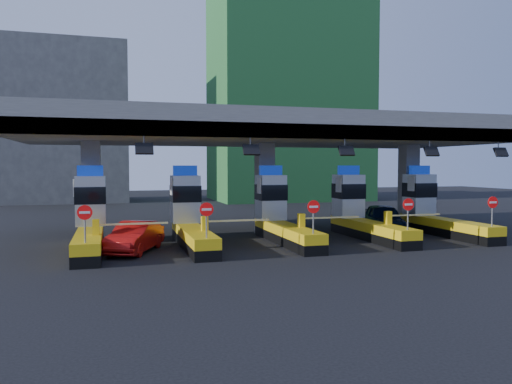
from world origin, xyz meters
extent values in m
plane|color=black|center=(0.00, 0.00, 0.00)|extent=(120.00, 120.00, 0.00)
cube|color=slate|center=(0.00, 3.00, 6.25)|extent=(28.00, 12.00, 1.50)
cube|color=#4C4C49|center=(0.00, -2.70, 5.85)|extent=(28.00, 0.60, 0.70)
cube|color=slate|center=(-10.00, 3.00, 2.75)|extent=(1.00, 1.00, 5.50)
cube|color=slate|center=(0.00, 3.00, 2.75)|extent=(1.00, 1.00, 5.50)
cube|color=slate|center=(10.00, 3.00, 2.75)|extent=(1.00, 1.00, 5.50)
cylinder|color=slate|center=(-7.50, -2.70, 5.25)|extent=(0.06, 0.06, 0.50)
cube|color=black|center=(-7.50, -2.90, 4.90)|extent=(0.80, 0.38, 0.54)
cylinder|color=slate|center=(-2.50, -2.70, 5.25)|extent=(0.06, 0.06, 0.50)
cube|color=black|center=(-2.50, -2.90, 4.90)|extent=(0.80, 0.38, 0.54)
cylinder|color=slate|center=(2.50, -2.70, 5.25)|extent=(0.06, 0.06, 0.50)
cube|color=black|center=(2.50, -2.90, 4.90)|extent=(0.80, 0.38, 0.54)
cylinder|color=slate|center=(7.50, -2.70, 5.25)|extent=(0.06, 0.06, 0.50)
cube|color=black|center=(7.50, -2.90, 4.90)|extent=(0.80, 0.38, 0.54)
cylinder|color=slate|center=(12.00, -2.70, 5.25)|extent=(0.06, 0.06, 0.50)
cube|color=black|center=(12.00, -2.90, 4.90)|extent=(0.80, 0.38, 0.54)
cube|color=black|center=(-10.00, -1.00, 0.25)|extent=(1.20, 8.00, 0.50)
cube|color=#E5B70C|center=(-10.00, -1.00, 0.75)|extent=(1.20, 8.00, 0.50)
cube|color=#9EA3A8|center=(-10.00, 1.80, 2.30)|extent=(1.50, 1.50, 2.60)
cube|color=black|center=(-10.00, 1.78, 2.60)|extent=(1.56, 1.56, 0.90)
cube|color=#0C2DBF|center=(-10.00, 1.80, 3.88)|extent=(1.30, 0.35, 0.55)
cube|color=white|center=(-10.80, 1.50, 3.00)|extent=(0.06, 0.70, 0.90)
cylinder|color=slate|center=(-10.00, -4.60, 1.65)|extent=(0.07, 0.07, 1.30)
cylinder|color=red|center=(-10.00, -4.63, 2.25)|extent=(0.60, 0.04, 0.60)
cube|color=white|center=(-10.00, -4.65, 2.25)|extent=(0.42, 0.02, 0.10)
cube|color=#E5B70C|center=(-9.65, -2.20, 1.35)|extent=(0.30, 0.35, 0.70)
cube|color=white|center=(-8.00, -2.20, 1.45)|extent=(3.20, 0.08, 0.08)
cube|color=black|center=(-5.00, -1.00, 0.25)|extent=(1.20, 8.00, 0.50)
cube|color=#E5B70C|center=(-5.00, -1.00, 0.75)|extent=(1.20, 8.00, 0.50)
cube|color=#9EA3A8|center=(-5.00, 1.80, 2.30)|extent=(1.50, 1.50, 2.60)
cube|color=black|center=(-5.00, 1.78, 2.60)|extent=(1.56, 1.56, 0.90)
cube|color=#0C2DBF|center=(-5.00, 1.80, 3.88)|extent=(1.30, 0.35, 0.55)
cube|color=white|center=(-5.80, 1.50, 3.00)|extent=(0.06, 0.70, 0.90)
cylinder|color=slate|center=(-5.00, -4.60, 1.65)|extent=(0.07, 0.07, 1.30)
cylinder|color=red|center=(-5.00, -4.63, 2.25)|extent=(0.60, 0.04, 0.60)
cube|color=white|center=(-5.00, -4.65, 2.25)|extent=(0.42, 0.02, 0.10)
cube|color=#E5B70C|center=(-4.65, -2.20, 1.35)|extent=(0.30, 0.35, 0.70)
cube|color=white|center=(-3.00, -2.20, 1.45)|extent=(3.20, 0.08, 0.08)
cube|color=black|center=(0.00, -1.00, 0.25)|extent=(1.20, 8.00, 0.50)
cube|color=#E5B70C|center=(0.00, -1.00, 0.75)|extent=(1.20, 8.00, 0.50)
cube|color=#9EA3A8|center=(0.00, 1.80, 2.30)|extent=(1.50, 1.50, 2.60)
cube|color=black|center=(0.00, 1.78, 2.60)|extent=(1.56, 1.56, 0.90)
cube|color=#0C2DBF|center=(0.00, 1.80, 3.88)|extent=(1.30, 0.35, 0.55)
cube|color=white|center=(-0.80, 1.50, 3.00)|extent=(0.06, 0.70, 0.90)
cylinder|color=slate|center=(0.00, -4.60, 1.65)|extent=(0.07, 0.07, 1.30)
cylinder|color=red|center=(0.00, -4.63, 2.25)|extent=(0.60, 0.04, 0.60)
cube|color=white|center=(0.00, -4.65, 2.25)|extent=(0.42, 0.02, 0.10)
cube|color=#E5B70C|center=(0.35, -2.20, 1.35)|extent=(0.30, 0.35, 0.70)
cube|color=white|center=(2.00, -2.20, 1.45)|extent=(3.20, 0.08, 0.08)
cube|color=black|center=(5.00, -1.00, 0.25)|extent=(1.20, 8.00, 0.50)
cube|color=#E5B70C|center=(5.00, -1.00, 0.75)|extent=(1.20, 8.00, 0.50)
cube|color=#9EA3A8|center=(5.00, 1.80, 2.30)|extent=(1.50, 1.50, 2.60)
cube|color=black|center=(5.00, 1.78, 2.60)|extent=(1.56, 1.56, 0.90)
cube|color=#0C2DBF|center=(5.00, 1.80, 3.88)|extent=(1.30, 0.35, 0.55)
cube|color=white|center=(4.20, 1.50, 3.00)|extent=(0.06, 0.70, 0.90)
cylinder|color=slate|center=(5.00, -4.60, 1.65)|extent=(0.07, 0.07, 1.30)
cylinder|color=red|center=(5.00, -4.63, 2.25)|extent=(0.60, 0.04, 0.60)
cube|color=white|center=(5.00, -4.65, 2.25)|extent=(0.42, 0.02, 0.10)
cube|color=#E5B70C|center=(5.35, -2.20, 1.35)|extent=(0.30, 0.35, 0.70)
cube|color=white|center=(7.00, -2.20, 1.45)|extent=(3.20, 0.08, 0.08)
cube|color=black|center=(10.00, -1.00, 0.25)|extent=(1.20, 8.00, 0.50)
cube|color=#E5B70C|center=(10.00, -1.00, 0.75)|extent=(1.20, 8.00, 0.50)
cube|color=#9EA3A8|center=(10.00, 1.80, 2.30)|extent=(1.50, 1.50, 2.60)
cube|color=black|center=(10.00, 1.78, 2.60)|extent=(1.56, 1.56, 0.90)
cube|color=#0C2DBF|center=(10.00, 1.80, 3.88)|extent=(1.30, 0.35, 0.55)
cube|color=white|center=(9.20, 1.50, 3.00)|extent=(0.06, 0.70, 0.90)
cylinder|color=slate|center=(10.00, -4.60, 1.65)|extent=(0.07, 0.07, 1.30)
cylinder|color=red|center=(10.00, -4.63, 2.25)|extent=(0.60, 0.04, 0.60)
cube|color=white|center=(10.00, -4.65, 2.25)|extent=(0.42, 0.02, 0.10)
cube|color=#E5B70C|center=(10.35, -2.20, 1.35)|extent=(0.30, 0.35, 0.70)
cube|color=white|center=(12.00, -2.20, 1.45)|extent=(3.20, 0.08, 0.08)
cube|color=#1E5926|center=(12.00, 32.00, 14.00)|extent=(18.00, 12.00, 28.00)
cube|color=#4C4C49|center=(-14.00, 36.00, 9.00)|extent=(14.00, 10.00, 18.00)
imported|color=black|center=(7.15, 1.30, 0.89)|extent=(3.70, 5.62, 1.78)
imported|color=#AA0F0D|center=(-7.90, -1.52, 0.73)|extent=(3.17, 4.69, 1.46)
camera|label=1|loc=(-8.97, -25.87, 4.13)|focal=35.00mm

